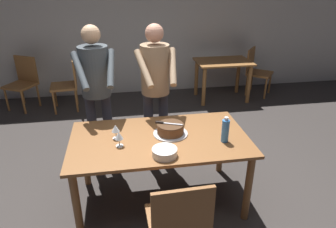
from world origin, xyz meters
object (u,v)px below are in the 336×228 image
at_px(cake_knife, 163,123).
at_px(water_bottle, 225,130).
at_px(background_table, 223,69).
at_px(background_chair_1, 23,81).
at_px(background_chair_0, 256,70).
at_px(person_cutting_cake, 155,82).
at_px(wine_glass_far, 116,129).
at_px(background_chair_2, 68,82).
at_px(person_standing_beside, 96,85).
at_px(plate_stack, 165,152).
at_px(cake_on_platter, 170,129).
at_px(chair_near_side, 178,223).
at_px(main_dining_table, 160,146).
at_px(wine_glass_near, 119,136).

height_order(cake_knife, water_bottle, water_bottle).
bearing_deg(background_table, background_chair_1, 177.15).
bearing_deg(background_chair_0, person_cutting_cake, -136.37).
bearing_deg(background_chair_1, wine_glass_far, -60.06).
bearing_deg(background_chair_2, person_cutting_cake, -56.61).
relative_size(cake_knife, person_cutting_cake, 0.15).
bearing_deg(wine_glass_far, person_standing_beside, 106.13).
height_order(wine_glass_far, background_chair_0, background_chair_0).
bearing_deg(plate_stack, wine_glass_far, 137.63).
xyz_separation_m(plate_stack, wine_glass_far, (-0.42, 0.38, 0.07)).
bearing_deg(background_chair_1, cake_on_platter, -52.59).
distance_m(cake_knife, background_chair_2, 2.88).
bearing_deg(chair_near_side, person_cutting_cake, 88.84).
relative_size(chair_near_side, background_chair_1, 1.00).
bearing_deg(background_chair_0, plate_stack, -126.01).
relative_size(cake_knife, background_chair_0, 0.29).
relative_size(cake_knife, wine_glass_far, 1.80).
bearing_deg(main_dining_table, plate_stack, -89.25).
height_order(plate_stack, background_chair_1, background_chair_1).
height_order(cake_knife, background_table, cake_knife).
bearing_deg(cake_knife, background_table, 59.85).
height_order(wine_glass_far, water_bottle, water_bottle).
xyz_separation_m(background_table, background_chair_2, (-2.79, -0.04, -0.09)).
height_order(water_bottle, background_chair_0, water_bottle).
bearing_deg(cake_knife, wine_glass_near, -158.15).
xyz_separation_m(plate_stack, background_chair_0, (2.29, 3.15, -0.29)).
distance_m(main_dining_table, wine_glass_near, 0.44).
height_order(main_dining_table, person_standing_beside, person_standing_beside).
xyz_separation_m(wine_glass_near, wine_glass_far, (-0.03, 0.15, 0.00)).
relative_size(main_dining_table, wine_glass_far, 11.88).
distance_m(wine_glass_far, person_cutting_cake, 0.82).
bearing_deg(person_cutting_cake, main_dining_table, -94.42).
bearing_deg(person_standing_beside, wine_glass_far, -73.87).
xyz_separation_m(background_chair_0, background_chair_2, (-3.52, -0.19, 0.00)).
height_order(cake_on_platter, cake_knife, cake_knife).
relative_size(person_cutting_cake, background_chair_2, 1.91).
bearing_deg(wine_glass_far, background_table, 53.06).
bearing_deg(cake_on_platter, background_chair_1, 127.41).
height_order(cake_on_platter, person_cutting_cake, person_cutting_cake).
height_order(chair_near_side, background_chair_0, same).
xyz_separation_m(main_dining_table, wine_glass_far, (-0.41, 0.06, 0.20)).
bearing_deg(background_table, chair_near_side, -113.50).
bearing_deg(wine_glass_far, plate_stack, -42.37).
xyz_separation_m(cake_knife, person_standing_beside, (-0.65, 0.64, 0.21)).
bearing_deg(person_cutting_cake, cake_knife, -90.28).
xyz_separation_m(main_dining_table, background_chair_0, (2.29, 2.82, -0.16)).
bearing_deg(cake_on_platter, wine_glass_far, 179.82).
bearing_deg(water_bottle, person_cutting_cake, 122.39).
distance_m(wine_glass_near, person_cutting_cake, 0.92).
bearing_deg(chair_near_side, wine_glass_far, 115.52).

